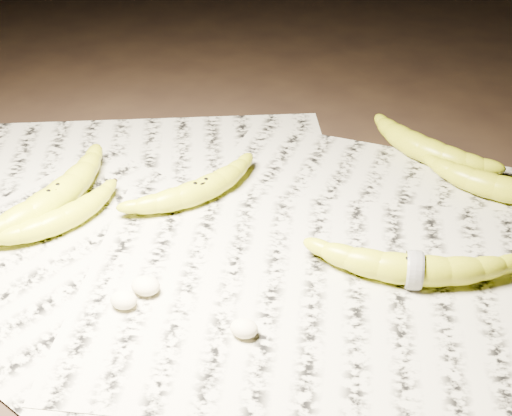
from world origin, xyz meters
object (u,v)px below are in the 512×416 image
(banana_center, at_px, (200,188))
(banana_upper_a, at_px, (496,185))
(banana_left_b, at_px, (63,216))
(banana_taped, at_px, (414,267))
(banana_left_a, at_px, (54,197))
(banana_upper_b, at_px, (423,147))

(banana_center, bearing_deg, banana_upper_a, -36.82)
(banana_left_b, distance_m, banana_taped, 0.45)
(banana_left_a, relative_size, banana_left_b, 1.43)
(banana_center, distance_m, banana_taped, 0.31)
(banana_upper_a, bearing_deg, banana_taped, -100.53)
(banana_upper_a, distance_m, banana_upper_b, 0.13)
(banana_taped, distance_m, banana_upper_a, 0.23)
(banana_center, distance_m, banana_upper_b, 0.35)
(banana_taped, relative_size, banana_upper_a, 1.21)
(banana_taped, bearing_deg, banana_left_a, 170.27)
(banana_center, relative_size, banana_upper_b, 0.99)
(banana_left_a, bearing_deg, banana_center, -52.98)
(banana_left_a, bearing_deg, banana_taped, -78.58)
(banana_left_a, relative_size, banana_upper_a, 1.26)
(banana_upper_b, bearing_deg, banana_left_a, -119.11)
(banana_center, height_order, banana_upper_b, banana_upper_b)
(banana_taped, relative_size, banana_upper_b, 1.20)
(banana_left_a, relative_size, banana_upper_b, 1.25)
(banana_left_b, bearing_deg, banana_upper_b, -24.78)
(banana_upper_b, bearing_deg, banana_left_b, -114.57)
(banana_left_a, distance_m, banana_upper_a, 0.60)
(banana_upper_b, bearing_deg, banana_center, -115.20)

